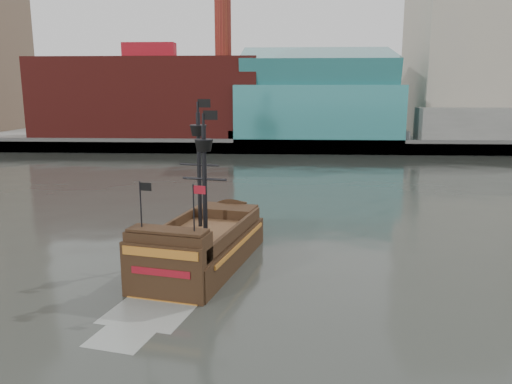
{
  "coord_description": "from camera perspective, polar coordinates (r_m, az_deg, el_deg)",
  "views": [
    {
      "loc": [
        3.81,
        -25.62,
        11.11
      ],
      "look_at": [
        1.92,
        9.06,
        4.0
      ],
      "focal_mm": 35.0,
      "sensor_mm": 36.0,
      "label": 1
    }
  ],
  "objects": [
    {
      "name": "ground",
      "position": [
        28.18,
        -5.01,
        -11.69
      ],
      "size": [
        400.0,
        400.0,
        0.0
      ],
      "primitive_type": "plane",
      "color": "#282B26",
      "rests_on": "ground"
    },
    {
      "name": "skyline",
      "position": [
        111.01,
        4.03,
        18.49
      ],
      "size": [
        149.0,
        45.0,
        62.0
      ],
      "color": "brown",
      "rests_on": "promenade_far"
    },
    {
      "name": "seawall",
      "position": [
        88.75,
        0.64,
        5.22
      ],
      "size": [
        220.0,
        1.0,
        2.6
      ],
      "primitive_type": "cube",
      "color": "#4C4C49",
      "rests_on": "ground"
    },
    {
      "name": "pirate_ship",
      "position": [
        32.36,
        -6.2,
        -6.66
      ],
      "size": [
        7.72,
        15.75,
        11.33
      ],
      "rotation": [
        0.0,
        0.0,
        -0.22
      ],
      "color": "black",
      "rests_on": "ground"
    },
    {
      "name": "promenade_far",
      "position": [
        118.11,
        1.27,
        6.65
      ],
      "size": [
        220.0,
        60.0,
        2.0
      ],
      "primitive_type": "cube",
      "color": "slate",
      "rests_on": "ground"
    }
  ]
}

